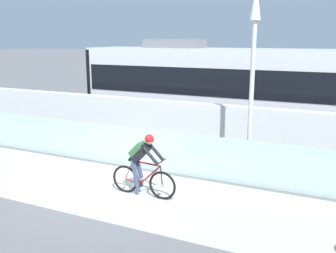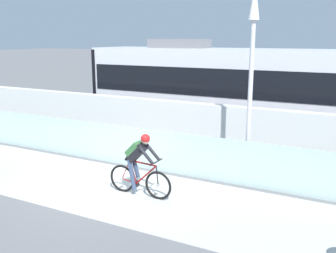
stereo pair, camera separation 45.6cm
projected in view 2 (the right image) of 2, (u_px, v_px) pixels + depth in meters
name	position (u px, v px, depth m)	size (l,w,h in m)	color
ground_plane	(104.00, 188.00, 10.21)	(200.00, 200.00, 0.00)	slate
bike_path_deck	(104.00, 187.00, 10.21)	(32.00, 3.20, 0.01)	beige
glass_parapet	(140.00, 148.00, 11.67)	(32.00, 0.05, 1.23)	#ADC6C1
concrete_barrier_wall	(168.00, 127.00, 13.16)	(32.00, 0.36, 1.80)	silver
tram_rail_near	(196.00, 136.00, 15.51)	(32.00, 0.08, 0.01)	#595654
tram_rail_far	(210.00, 129.00, 16.75)	(32.00, 0.08, 0.01)	#595654
tram	(224.00, 89.00, 15.33)	(11.06, 2.54, 3.81)	silver
cyclist_on_bike	(139.00, 165.00, 9.53)	(1.77, 0.58, 1.61)	black
lamp_post_antenna	(252.00, 61.00, 9.88)	(0.28, 0.28, 5.20)	gray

